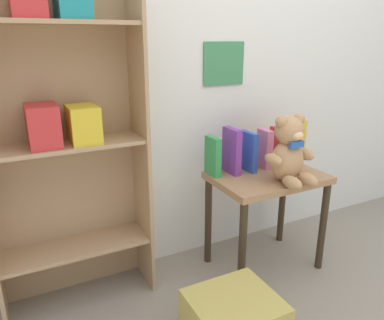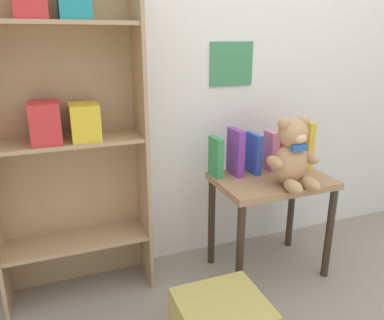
{
  "view_description": "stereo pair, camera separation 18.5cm",
  "coord_description": "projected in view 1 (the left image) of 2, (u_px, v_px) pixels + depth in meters",
  "views": [
    {
      "loc": [
        -1.18,
        -0.46,
        1.27
      ],
      "look_at": [
        -0.38,
        1.11,
        0.7
      ],
      "focal_mm": 35.0,
      "sensor_mm": 36.0,
      "label": 1
    },
    {
      "loc": [
        -1.01,
        -0.53,
        1.27
      ],
      "look_at": [
        -0.38,
        1.11,
        0.7
      ],
      "focal_mm": 35.0,
      "sensor_mm": 36.0,
      "label": 2
    }
  ],
  "objects": [
    {
      "name": "book_standing_green",
      "position": [
        213.0,
        156.0,
        2.0
      ],
      "size": [
        0.04,
        0.12,
        0.21
      ],
      "primitive_type": "cube",
      "rotation": [
        0.0,
        0.0,
        0.04
      ],
      "color": "#33934C",
      "rests_on": "display_table"
    },
    {
      "name": "book_standing_purple",
      "position": [
        232.0,
        151.0,
        2.03
      ],
      "size": [
        0.04,
        0.14,
        0.25
      ],
      "primitive_type": "cube",
      "rotation": [
        0.0,
        0.0,
        0.02
      ],
      "color": "purple",
      "rests_on": "display_table"
    },
    {
      "name": "display_table",
      "position": [
        267.0,
        191.0,
        2.07
      ],
      "size": [
        0.6,
        0.41,
        0.56
      ],
      "color": "#9E754C",
      "rests_on": "ground_plane"
    },
    {
      "name": "book_standing_yellow",
      "position": [
        295.0,
        141.0,
        2.21
      ],
      "size": [
        0.04,
        0.14,
        0.26
      ],
      "primitive_type": "cube",
      "rotation": [
        0.0,
        0.0,
        0.02
      ],
      "color": "gold",
      "rests_on": "display_table"
    },
    {
      "name": "book_standing_pink",
      "position": [
        264.0,
        149.0,
        2.12
      ],
      "size": [
        0.05,
        0.11,
        0.22
      ],
      "primitive_type": "cube",
      "rotation": [
        0.0,
        0.0,
        -0.03
      ],
      "color": "#D17093",
      "rests_on": "display_table"
    },
    {
      "name": "book_standing_red",
      "position": [
        277.0,
        146.0,
        2.19
      ],
      "size": [
        0.03,
        0.12,
        0.21
      ],
      "primitive_type": "cube",
      "rotation": [
        0.0,
        0.0,
        -0.02
      ],
      "color": "red",
      "rests_on": "display_table"
    },
    {
      "name": "bookshelf_side",
      "position": [
        62.0,
        126.0,
        1.69
      ],
      "size": [
        0.72,
        0.26,
        1.62
      ],
      "color": "tan",
      "rests_on": "ground_plane"
    },
    {
      "name": "book_standing_blue",
      "position": [
        249.0,
        151.0,
        2.08
      ],
      "size": [
        0.04,
        0.14,
        0.22
      ],
      "primitive_type": "cube",
      "rotation": [
        0.0,
        0.0,
        0.02
      ],
      "color": "#2D51B7",
      "rests_on": "display_table"
    },
    {
      "name": "teddy_bear",
      "position": [
        289.0,
        152.0,
        1.9
      ],
      "size": [
        0.27,
        0.24,
        0.35
      ],
      "color": "tan",
      "rests_on": "display_table"
    },
    {
      "name": "wall_back",
      "position": [
        227.0,
        42.0,
        2.11
      ],
      "size": [
        4.8,
        0.07,
        2.5
      ],
      "color": "silver",
      "rests_on": "ground_plane"
    }
  ]
}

